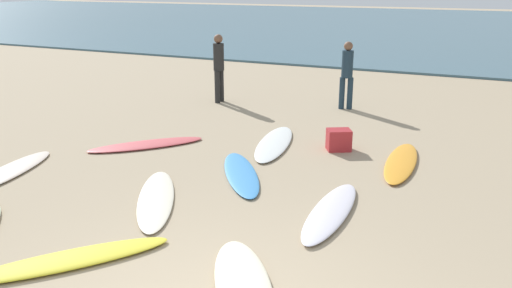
% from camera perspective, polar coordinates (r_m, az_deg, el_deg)
% --- Properties ---
extents(ocean_water, '(120.00, 40.00, 0.08)m').
position_cam_1_polar(ocean_water, '(38.70, 21.82, 11.80)').
color(ocean_water, '#426675').
rests_on(ocean_water, ground_plane).
extents(surfboard_0, '(1.03, 2.27, 0.06)m').
position_cam_1_polar(surfboard_0, '(9.82, -25.39, -2.72)').
color(surfboard_0, '#F1DDC8').
rests_on(surfboard_0, ground_plane).
extents(surfboard_1, '(1.64, 2.23, 0.06)m').
position_cam_1_polar(surfboard_1, '(7.95, -10.88, -5.90)').
color(surfboard_1, '#EFE4CA').
rests_on(surfboard_1, ground_plane).
extents(surfboard_2, '(1.89, 2.13, 0.08)m').
position_cam_1_polar(surfboard_2, '(6.58, -19.80, -11.83)').
color(surfboard_2, yellow).
rests_on(surfboard_2, ground_plane).
extents(surfboard_3, '(1.64, 2.08, 0.06)m').
position_cam_1_polar(surfboard_3, '(8.78, -1.65, -3.24)').
color(surfboard_3, '#4292DD').
rests_on(surfboard_3, ground_plane).
extents(surfboard_4, '(0.64, 2.34, 0.08)m').
position_cam_1_polar(surfboard_4, '(9.64, 15.59, -1.92)').
color(surfboard_4, '#F99F2C').
rests_on(surfboard_4, ground_plane).
extents(surfboard_5, '(1.95, 2.06, 0.06)m').
position_cam_1_polar(surfboard_5, '(10.52, -11.89, -0.05)').
color(surfboard_5, '#D35155').
rests_on(surfboard_5, ground_plane).
extents(surfboard_6, '(1.09, 2.50, 0.07)m').
position_cam_1_polar(surfboard_6, '(10.38, 2.02, 0.10)').
color(surfboard_6, white).
rests_on(surfboard_6, ground_plane).
extents(surfboard_7, '(0.56, 2.19, 0.09)m').
position_cam_1_polar(surfboard_7, '(7.45, 8.17, -7.31)').
color(surfboard_7, white).
rests_on(surfboard_7, ground_plane).
extents(surfboard_8, '(1.56, 1.93, 0.09)m').
position_cam_1_polar(surfboard_8, '(5.77, -1.42, -15.05)').
color(surfboard_8, '#F5ECCB').
rests_on(surfboard_8, ground_plane).
extents(beachgoer_near, '(0.35, 0.35, 1.69)m').
position_cam_1_polar(beachgoer_near, '(13.28, 9.92, 7.75)').
color(beachgoer_near, '#1E3342').
rests_on(beachgoer_near, ground_plane).
extents(beachgoer_mid, '(0.29, 0.34, 1.79)m').
position_cam_1_polar(beachgoer_mid, '(13.88, -4.09, 8.65)').
color(beachgoer_mid, black).
rests_on(beachgoer_mid, ground_plane).
extents(beach_cooler, '(0.55, 0.51, 0.41)m').
position_cam_1_polar(beach_cooler, '(10.14, 9.04, 0.45)').
color(beach_cooler, '#B2282D').
rests_on(beach_cooler, ground_plane).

